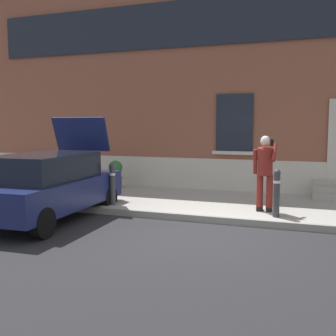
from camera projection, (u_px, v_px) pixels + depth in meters
name	position (u px, v px, depth m)	size (l,w,h in m)	color
ground_plane	(199.00, 233.00, 8.13)	(80.00, 80.00, 0.00)	#232326
sidewalk	(228.00, 204.00, 10.74)	(24.00, 3.60, 0.15)	#99968E
curb_edge	(210.00, 219.00, 9.00)	(24.00, 0.12, 0.15)	gray
building_facade	(246.00, 73.00, 12.67)	(24.00, 1.52, 7.50)	brown
hatchback_car_navy	(48.00, 185.00, 9.22)	(1.92, 4.13, 2.34)	#161E4C
bollard_near_person	(277.00, 191.00, 8.85)	(0.15, 0.15, 1.04)	#333338
bollard_far_left	(112.00, 182.00, 10.20)	(0.15, 0.15, 1.04)	#333338
person_on_phone	(265.00, 169.00, 9.34)	(0.51, 0.49, 1.75)	maroon
planter_olive	(67.00, 170.00, 13.98)	(0.44, 0.44, 0.86)	#606B38
planter_terracotta	(116.00, 173.00, 13.01)	(0.44, 0.44, 0.86)	#B25B38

